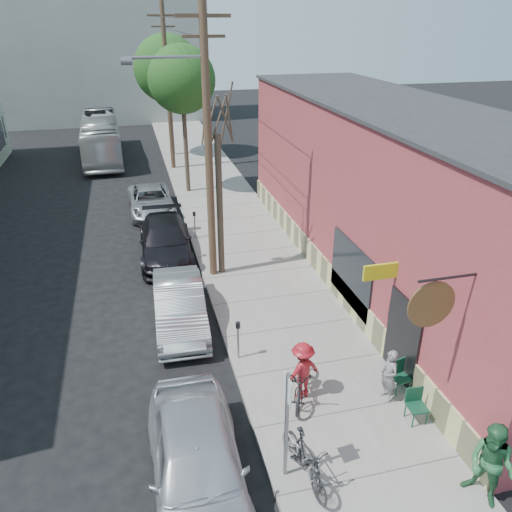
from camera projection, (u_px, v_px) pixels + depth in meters
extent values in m
plane|color=black|center=(166.00, 393.00, 13.70)|extent=(120.00, 120.00, 0.00)
cube|color=gray|center=(234.00, 227.00, 24.21)|extent=(4.50, 58.00, 0.15)
cube|color=#94373D|center=(390.00, 197.00, 18.64)|extent=(5.00, 20.00, 6.50)
cube|color=#2B2B2D|center=(401.00, 106.00, 17.20)|extent=(5.20, 20.20, 0.12)
cube|color=#D0C882|center=(322.00, 268.00, 19.26)|extent=(0.10, 20.00, 1.10)
cube|color=black|center=(402.00, 341.00, 13.69)|extent=(0.10, 1.60, 2.60)
cube|color=black|center=(351.00, 273.00, 16.62)|extent=(0.08, 3.00, 2.20)
cylinder|color=brown|center=(431.00, 305.00, 10.44)|extent=(1.10, 0.06, 1.10)
cube|color=#BBC417|center=(380.00, 272.00, 13.50)|extent=(1.00, 0.08, 0.45)
cube|color=#979893|center=(101.00, 54.00, 47.30)|extent=(18.00, 8.00, 12.00)
cube|color=slate|center=(286.00, 427.00, 10.50)|extent=(0.07, 0.07, 2.80)
cube|color=silver|center=(288.00, 389.00, 10.07)|extent=(0.02, 0.45, 0.60)
cylinder|color=slate|center=(238.00, 342.00, 14.65)|extent=(0.06, 0.06, 1.10)
cylinder|color=black|center=(238.00, 325.00, 14.39)|extent=(0.14, 0.14, 0.18)
cylinder|color=slate|center=(195.00, 226.00, 22.70)|extent=(0.06, 0.06, 1.10)
cylinder|color=black|center=(194.00, 214.00, 22.44)|extent=(0.14, 0.14, 0.18)
cylinder|color=#503A28|center=(208.00, 148.00, 17.57)|extent=(0.28, 0.28, 10.00)
cube|color=#503A28|center=(203.00, 16.00, 15.74)|extent=(1.80, 0.12, 0.12)
cube|color=#503A28|center=(204.00, 36.00, 16.00)|extent=(1.40, 0.10, 0.10)
cylinder|color=slate|center=(126.00, 61.00, 15.76)|extent=(0.35, 0.24, 0.24)
cylinder|color=#503A28|center=(168.00, 90.00, 31.27)|extent=(0.28, 0.28, 10.00)
cube|color=#503A28|center=(162.00, 15.00, 29.44)|extent=(1.80, 0.12, 0.12)
cube|color=#503A28|center=(163.00, 26.00, 29.71)|extent=(1.40, 0.10, 0.10)
cylinder|color=#44392C|center=(220.00, 207.00, 18.72)|extent=(0.24, 0.24, 5.45)
cylinder|color=#44392C|center=(186.00, 141.00, 27.78)|extent=(0.24, 0.24, 5.79)
sphere|color=#23521C|center=(182.00, 79.00, 26.36)|extent=(3.59, 3.59, 3.59)
cylinder|color=#44392C|center=(171.00, 115.00, 35.43)|extent=(0.24, 0.24, 5.57)
sphere|color=#23521C|center=(167.00, 69.00, 34.07)|extent=(4.55, 4.55, 4.55)
imported|color=slate|center=(389.00, 376.00, 12.97)|extent=(0.41, 0.58, 1.51)
imported|color=#276237|center=(491.00, 465.00, 10.11)|extent=(1.08, 1.18, 1.98)
imported|color=maroon|center=(302.00, 370.00, 13.05)|extent=(1.21, 0.92, 1.66)
imported|color=black|center=(302.00, 379.00, 13.16)|extent=(1.55, 2.24, 1.12)
imported|color=black|center=(306.00, 460.00, 10.73)|extent=(0.77, 1.99, 1.16)
imported|color=gray|center=(302.00, 455.00, 11.02)|extent=(0.96, 1.78, 0.89)
imported|color=silver|center=(197.00, 464.00, 10.49)|extent=(2.10, 5.04, 1.70)
imported|color=#A4A8AB|center=(180.00, 306.00, 16.39)|extent=(1.77, 4.63, 1.51)
imported|color=black|center=(165.00, 241.00, 21.09)|extent=(2.32, 5.30, 1.52)
imported|color=#9FA2A7|center=(151.00, 201.00, 25.88)|extent=(2.36, 4.86, 1.33)
imported|color=silver|center=(101.00, 138.00, 35.49)|extent=(2.80, 10.68, 2.96)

